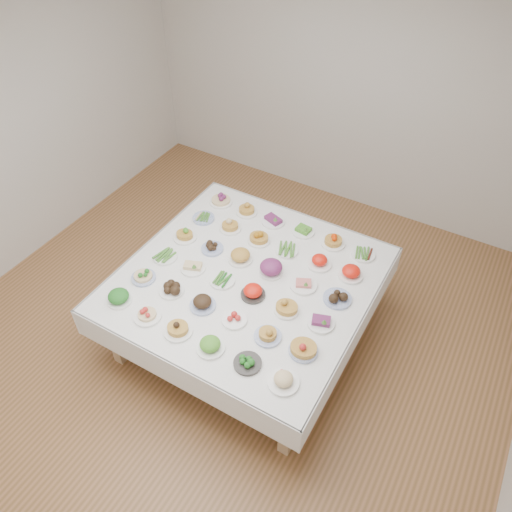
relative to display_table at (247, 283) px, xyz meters
The scene contains 38 objects.
room_envelope 1.16m from the display_table, 156.89° to the right, with size 5.02×5.02×2.81m.
display_table is the anchor object (origin of this frame).
dish_0 1.07m from the display_table, 135.25° to the right, with size 0.19×0.19×0.11m.
dish_1 0.89m from the display_table, 120.71° to the right, with size 0.22×0.22×0.11m.
dish_2 0.78m from the display_table, 101.77° to the right, with size 0.22×0.22×0.12m.
dish_3 0.79m from the display_table, 79.51° to the right, with size 0.21×0.21×0.12m.
dish_4 0.88m from the display_table, 58.88° to the right, with size 0.20×0.20×0.08m.
dish_5 1.07m from the display_table, 45.34° to the right, with size 0.22×0.22×0.12m.
dish_6 0.88m from the display_table, 148.98° to the right, with size 0.20×0.20×0.12m.
dish_7 0.65m from the display_table, 135.33° to the right, with size 0.22×0.22×0.10m.
dish_8 0.49m from the display_table, 107.31° to the right, with size 0.21×0.21×0.12m.
dish_9 0.49m from the display_table, 71.09° to the right, with size 0.20×0.20×0.08m.
dish_10 0.66m from the display_table, 45.26° to the right, with size 0.21×0.21×0.11m.
dish_11 0.88m from the display_table, 30.71° to the right, with size 0.22×0.22×0.14m.
dish_12 0.77m from the display_table, 168.22° to the right, with size 0.21×0.21×0.05m.
dish_13 0.49m from the display_table, 162.26° to the right, with size 0.21×0.21×0.09m.
dish_14 0.23m from the display_table, 137.72° to the right, with size 0.21×0.21×0.05m.
dish_15 0.24m from the display_table, 45.92° to the right, with size 0.20×0.20×0.11m.
dish_16 0.50m from the display_table, 19.16° to the right, with size 0.20×0.20×0.13m.
dish_17 0.77m from the display_table, 10.73° to the right, with size 0.21×0.21×0.09m.
dish_18 0.77m from the display_table, 169.16° to the left, with size 0.21×0.21×0.12m.
dish_19 0.48m from the display_table, 162.50° to the left, with size 0.20×0.20×0.08m.
dish_20 0.25m from the display_table, 136.09° to the left, with size 0.21×0.21×0.12m.
dish_21 0.25m from the display_table, 44.65° to the left, with size 0.21×0.21×0.13m.
dish_22 0.49m from the display_table, 18.31° to the left, with size 0.22×0.22×0.09m.
dish_23 0.78m from the display_table, 11.42° to the left, with size 0.23×0.23×0.10m.
dish_24 0.89m from the display_table, 148.92° to the left, with size 0.21×0.21×0.05m.
dish_25 0.66m from the display_table, 134.98° to the left, with size 0.20×0.20×0.12m.
dish_26 0.49m from the display_table, 107.68° to the left, with size 0.20×0.20×0.12m.
dish_27 0.48m from the display_table, 72.68° to the left, with size 0.21×0.20×0.05m.
dish_28 0.65m from the display_table, 43.92° to the left, with size 0.21×0.21×0.11m.
dish_29 0.89m from the display_table, 31.21° to the left, with size 0.21×0.21×0.12m.
dish_30 1.08m from the display_table, 134.93° to the left, with size 0.22×0.22×0.13m.
dish_31 0.88m from the display_table, 121.13° to the left, with size 0.20×0.20×0.12m.
dish_32 0.77m from the display_table, 101.98° to the left, with size 0.22×0.22×0.09m.
dish_33 0.79m from the display_table, 78.74° to the left, with size 0.21×0.21×0.09m.
dish_34 0.89m from the display_table, 58.63° to the left, with size 0.21×0.21×0.12m.
dish_35 1.06m from the display_table, 44.97° to the left, with size 0.21×0.21×0.05m.
Camera 1 is at (1.68, -2.44, 3.79)m, focal length 35.00 mm.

